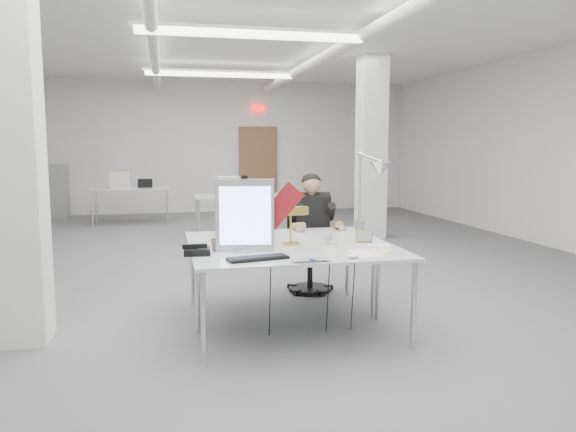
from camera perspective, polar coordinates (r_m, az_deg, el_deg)
The scene contains 23 objects.
room_shell at distance 7.18m, azimuth -3.39°, elevation 7.60°, with size 10.04×14.04×3.24m.
desk_main at distance 4.68m, azimuth 1.35°, elevation -3.91°, with size 1.80×0.90×0.03m, color silver.
desk_second at distance 5.54m, azimuth -0.86°, elevation -2.16°, with size 1.80×0.90×0.03m, color silver.
bg_desk_a at distance 10.08m, azimuth -4.99°, elevation 2.05°, with size 1.60×0.80×0.03m, color silver.
bg_desk_b at distance 12.21m, azimuth -15.71°, elevation 2.70°, with size 1.60×0.80×0.03m, color silver.
filing_cabinet at distance 13.86m, azimuth -22.40°, elevation 2.34°, with size 0.45×0.55×1.20m, color gray.
office_chair at distance 6.29m, azimuth 2.25°, elevation -2.89°, with size 0.53×0.53×1.08m, color black, non-canonical shape.
seated_person at distance 6.19m, azimuth 2.39°, elevation 0.30°, with size 0.50×0.62×0.93m, color black, non-canonical shape.
monitor at distance 4.71m, azimuth -4.41°, elevation 0.07°, with size 0.49×0.05×0.61m, color #ACABB0.
pennant at distance 4.72m, azimuth -0.80°, elevation 0.84°, with size 0.43×0.01×0.18m, color maroon.
keyboard at distance 4.40m, azimuth -3.08°, elevation -4.30°, with size 0.48×0.16×0.02m, color black.
laptop at distance 4.29m, azimuth 2.55°, elevation -4.61°, with size 0.29×0.19×0.02m, color #AEAEB3.
mouse at distance 4.46m, azimuth 6.61°, elevation -4.09°, with size 0.09×0.06×0.04m, color silver.
bankers_lamp at distance 5.02m, azimuth 0.27°, elevation -1.14°, with size 0.28×0.11×0.32m, color gold, non-canonical shape.
desk_phone at distance 4.65m, azimuth -9.21°, elevation -3.57°, with size 0.21×0.19×0.05m, color black.
picture_frame_left at distance 4.81m, azimuth -7.02°, elevation -2.84°, with size 0.14×0.01×0.11m, color #986841.
picture_frame_right at distance 5.20m, azimuth 7.75°, elevation -2.04°, with size 0.15×0.01×0.12m, color olive.
desk_clock at distance 5.07m, azimuth 4.34°, elevation -2.34°, with size 0.11×0.11×0.03m, color #AFAFB4.
paper_stack_a at distance 4.65m, azimuth 8.00°, elevation -3.84°, with size 0.23×0.33×0.01m, color silver.
paper_stack_b at distance 4.78m, azimuth 9.20°, elevation -3.56°, with size 0.18×0.25×0.01m, color #D8BA81.
paper_stack_c at distance 5.07m, azimuth 9.22°, elevation -2.96°, with size 0.19×0.13×0.01m, color silver.
beige_monitor at distance 5.51m, azimuth -3.89°, elevation -0.33°, with size 0.36×0.34×0.34m, color beige.
architect_lamp at distance 5.54m, azimuth 8.19°, elevation 2.13°, with size 0.22×0.63×0.81m, color silver, non-canonical shape.
Camera 1 is at (-1.09, -6.96, 1.64)m, focal length 35.00 mm.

